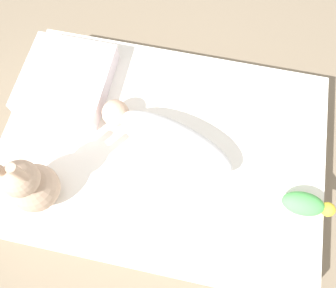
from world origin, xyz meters
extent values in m
plane|color=#7A6B56|center=(0.00, 0.00, 0.00)|extent=(12.00, 12.00, 0.00)
cube|color=white|center=(0.00, 0.00, 0.11)|extent=(1.36, 0.98, 0.21)
ellipsoid|color=white|center=(0.06, 0.00, 0.29)|extent=(0.53, 0.30, 0.15)
sphere|color=#DBB293|center=(-0.21, 0.08, 0.28)|extent=(0.11, 0.11, 0.11)
cube|color=white|center=(-0.47, 0.21, 0.26)|extent=(0.37, 0.39, 0.09)
sphere|color=tan|center=(-0.42, -0.29, 0.30)|extent=(0.18, 0.18, 0.18)
sphere|color=tan|center=(-0.42, -0.29, 0.44)|extent=(0.13, 0.13, 0.13)
cylinder|color=tan|center=(-0.38, -0.29, 0.53)|extent=(0.03, 0.03, 0.11)
ellipsoid|color=#51B756|center=(0.58, -0.13, 0.26)|extent=(0.16, 0.09, 0.09)
sphere|color=yellow|center=(0.68, -0.13, 0.25)|extent=(0.06, 0.06, 0.06)
camera|label=1|loc=(0.13, -0.47, 1.50)|focal=35.00mm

